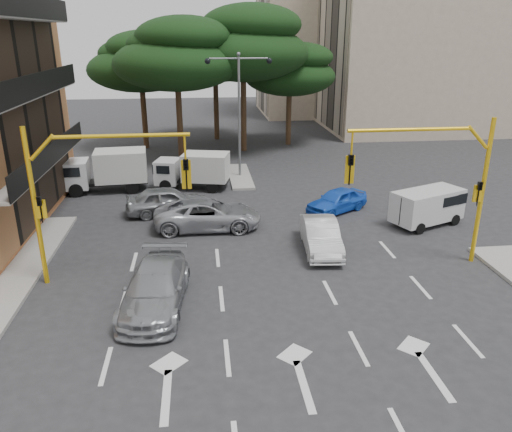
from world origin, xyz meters
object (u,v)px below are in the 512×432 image
Objects in this scene: van_white at (427,207)px; car_blue_compact at (337,200)px; car_silver_cross_b at (168,201)px; car_silver_cross_a at (208,214)px; street_lamp_center at (239,94)px; box_truck_a at (106,171)px; car_white_hatch at (321,236)px; box_truck_b at (193,171)px; car_silver_wagon at (155,288)px; signal_mast_left at (83,184)px; signal_mast_right at (442,173)px.

car_blue_compact is at bearing -144.07° from van_white.
car_silver_cross_a is at bearing -146.31° from car_silver_cross_b.
street_lamp_center is at bearing -13.33° from car_silver_cross_a.
car_blue_compact is at bearing -117.15° from box_truck_a.
car_silver_cross_b is at bearing 146.17° from car_white_hatch.
car_blue_compact is 9.23m from box_truck_b.
car_white_hatch is 0.83× the size of box_truck_a.
car_silver_cross_a is at bearing 80.68° from car_silver_wagon.
car_white_hatch is 1.14× the size of van_white.
box_truck_b is (-0.73, 6.83, 0.39)m from car_silver_cross_a.
car_blue_compact is at bearing 30.38° from signal_mast_left.
signal_mast_right reaches higher than box_truck_b.
signal_mast_left reaches higher than car_blue_compact.
car_silver_wagon reaches higher than car_silver_cross_a.
box_truck_a reaches higher than car_blue_compact.
signal_mast_left is 10.04m from car_white_hatch.
car_silver_cross_a is (-2.31, -9.00, -4.71)m from street_lamp_center.
box_truck_a is at bearing 32.25° from car_silver_cross_b.
signal_mast_right is 19.35m from box_truck_a.
car_white_hatch is at bearing -122.30° from car_silver_cross_a.
box_truck_a is (-8.22, -2.11, -4.20)m from street_lamp_center.
box_truck_b is at bearing -24.02° from car_silver_cross_b.
car_white_hatch is at bearing -78.24° from street_lamp_center.
box_truck_a is 5.17m from box_truck_b.
car_silver_wagon is at bearing -171.84° from box_truck_b.
signal_mast_left is 0.77× the size of street_lamp_center.
box_truck_a is at bearing 102.48° from box_truck_b.
signal_mast_left is at bearing 175.58° from box_truck_b.
box_truck_a reaches higher than car_silver_cross_a.
car_silver_wagon is 14.38m from van_white.
street_lamp_center is 1.51× the size of car_silver_cross_a.
car_blue_compact is 0.74× the size of car_silver_wagon.
van_white is at bearing 68.45° from signal_mast_right.
car_blue_compact is at bearing -75.33° from car_silver_cross_a.
box_truck_b reaches higher than car_blue_compact.
signal_mast_left is 15.65m from street_lamp_center.
street_lamp_center is (6.80, 14.01, 1.54)m from signal_mast_left.
signal_mast_right reaches higher than car_silver_cross_a.
box_truck_a is (-3.93, 14.18, 0.51)m from car_silver_wagon.
car_silver_cross_a is at bearing 48.12° from signal_mast_left.
car_silver_cross_b is at bearing -123.09° from street_lamp_center.
car_silver_wagon is at bearing -144.31° from car_white_hatch.
car_silver_cross_b is at bearing 146.75° from signal_mast_right.
street_lamp_center is 5.72m from box_truck_b.
car_silver_cross_b is 0.97× the size of box_truck_b.
box_truck_a is at bearing -137.19° from van_white.
car_white_hatch is at bearing 156.99° from signal_mast_right.
car_silver_cross_a reaches higher than car_white_hatch.
signal_mast_left is at bearing 139.20° from car_silver_cross_a.
street_lamp_center is at bearing -40.94° from car_silver_cross_b.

